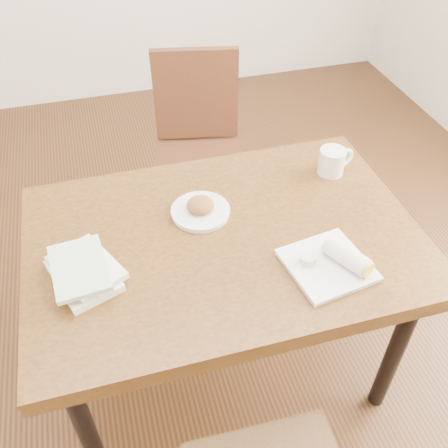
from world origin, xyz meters
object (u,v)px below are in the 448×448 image
object	(u,v)px
coffee_mug	(333,161)
table	(224,252)
chair_far	(198,140)
plate_scone	(201,209)
book_stack	(83,271)
plate_burrito	(333,262)

from	to	relation	value
coffee_mug	table	bearing A→B (deg)	-155.30
chair_far	plate_scone	size ratio (longest dim) A/B	4.70
book_stack	table	bearing A→B (deg)	8.02
book_stack	chair_far	bearing A→B (deg)	58.79
plate_scone	plate_burrito	world-z (taller)	plate_burrito
chair_far	book_stack	world-z (taller)	chair_far
table	book_stack	bearing A→B (deg)	-171.98
chair_far	plate_scone	xyz separation A→B (m)	(-0.17, -0.75, 0.22)
chair_far	coffee_mug	bearing A→B (deg)	-60.68
plate_scone	book_stack	distance (m)	0.45
table	book_stack	size ratio (longest dim) A/B	4.57
chair_far	plate_burrito	xyz separation A→B (m)	(0.16, -1.10, 0.23)
plate_scone	chair_far	bearing A→B (deg)	77.59
plate_burrito	book_stack	bearing A→B (deg)	167.30
table	plate_scone	world-z (taller)	plate_scone
coffee_mug	plate_burrito	bearing A→B (deg)	-114.32
coffee_mug	book_stack	distance (m)	0.98
table	chair_far	bearing A→B (deg)	82.37
chair_far	plate_scone	bearing A→B (deg)	-102.41
table	book_stack	world-z (taller)	book_stack
book_stack	plate_burrito	bearing A→B (deg)	-12.70
coffee_mug	book_stack	xyz separation A→B (m)	(-0.93, -0.29, -0.02)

